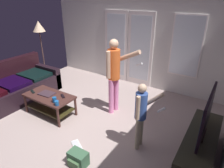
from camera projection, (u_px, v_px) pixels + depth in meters
name	position (u px, v px, depth m)	size (l,w,h in m)	color
ground_plane	(75.00, 126.00, 3.98)	(5.29, 5.17, 0.02)	#A7918C
wall_back_with_doors	(136.00, 36.00, 5.33)	(5.29, 0.09, 2.87)	silver
leather_couch	(12.00, 89.00, 4.83)	(0.98, 2.23, 0.91)	black
coffee_table	(50.00, 100.00, 4.24)	(1.08, 0.57, 0.45)	#402420
tv_stand	(199.00, 147.00, 3.11)	(0.45, 1.56, 0.45)	black
flat_screen_tv	(207.00, 116.00, 2.86)	(0.08, 0.99, 0.72)	black
person_adult	(114.00, 70.00, 4.07)	(0.71, 0.44, 1.62)	pink
person_child	(141.00, 111.00, 3.16)	(0.44, 0.33, 1.19)	tan
floor_lamp	(39.00, 30.00, 5.51)	(0.34, 0.34, 1.73)	#363221
backpack	(78.00, 159.00, 3.03)	(0.30, 0.23, 0.24)	#396043
loose_keyboard	(78.00, 148.00, 3.39)	(0.45, 0.33, 0.02)	white
laptop_closed	(47.00, 94.00, 4.24)	(0.32, 0.24, 0.02)	#3A2932
cup_near_edge	(57.00, 103.00, 3.80)	(0.08, 0.08, 0.10)	#1A5699
cup_by_laptop	(54.00, 100.00, 3.91)	(0.08, 0.08, 0.11)	#154E90
tv_remote_black	(63.00, 96.00, 4.14)	(0.17, 0.05, 0.02)	black
dvd_remote_slim	(33.00, 92.00, 4.33)	(0.17, 0.05, 0.02)	black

